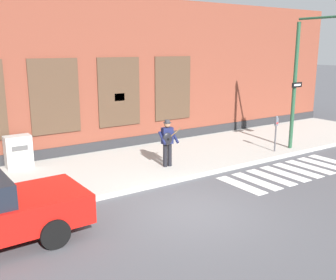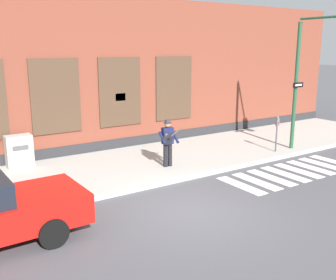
% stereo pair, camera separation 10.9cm
% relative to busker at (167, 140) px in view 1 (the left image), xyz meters
% --- Properties ---
extents(ground_plane, '(160.00, 160.00, 0.00)m').
position_rel_busker_xyz_m(ground_plane, '(-1.45, -3.22, -1.09)').
color(ground_plane, '#4C4C51').
extents(sidewalk, '(28.00, 4.51, 0.16)m').
position_rel_busker_xyz_m(sidewalk, '(-1.45, 1.04, -1.01)').
color(sidewalk, '#ADAAA3').
rests_on(sidewalk, ground).
extents(building_backdrop, '(28.00, 4.06, 6.16)m').
position_rel_busker_xyz_m(building_backdrop, '(-1.45, 5.29, 1.99)').
color(building_backdrop, brown).
rests_on(building_backdrop, ground).
extents(crosswalk, '(5.20, 1.90, 0.01)m').
position_rel_busker_xyz_m(crosswalk, '(3.47, -2.52, -1.09)').
color(crosswalk, silver).
rests_on(crosswalk, ground).
extents(busker, '(0.72, 0.59, 1.64)m').
position_rel_busker_xyz_m(busker, '(0.00, 0.00, 0.00)').
color(busker, black).
rests_on(busker, sidewalk).
extents(traffic_light, '(0.60, 3.39, 5.20)m').
position_rel_busker_xyz_m(traffic_light, '(5.70, -1.94, 2.68)').
color(traffic_light, '#234C33').
rests_on(traffic_light, sidewalk).
extents(parking_meter, '(0.13, 0.11, 1.44)m').
position_rel_busker_xyz_m(parking_meter, '(4.69, -0.70, 0.01)').
color(parking_meter, '#47474C').
rests_on(parking_meter, sidewalk).
extents(utility_box, '(0.88, 0.54, 1.11)m').
position_rel_busker_xyz_m(utility_box, '(-4.29, 2.84, -0.38)').
color(utility_box, '#ADADA8').
rests_on(utility_box, sidewalk).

